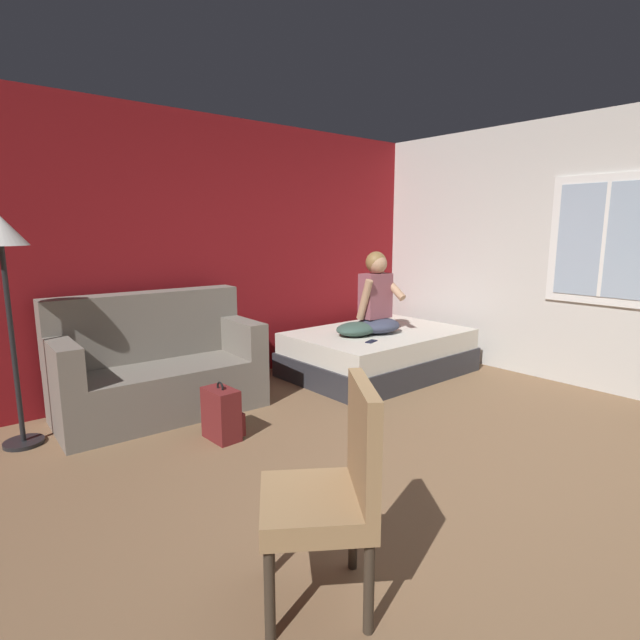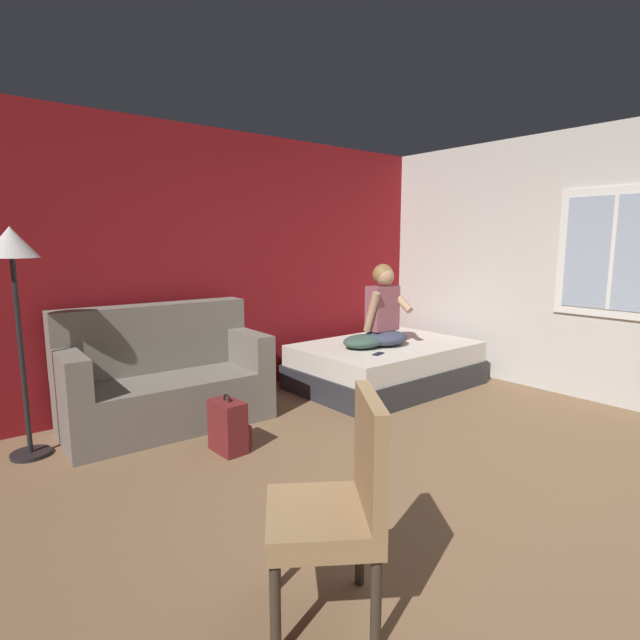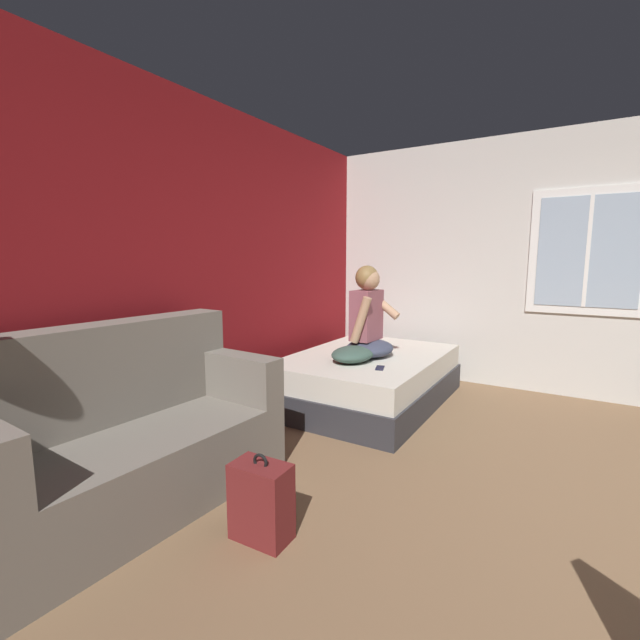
{
  "view_description": "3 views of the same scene",
  "coord_description": "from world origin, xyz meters",
  "px_view_note": "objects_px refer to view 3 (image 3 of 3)",
  "views": [
    {
      "loc": [
        -2.45,
        -1.52,
        1.6
      ],
      "look_at": [
        0.41,
        1.87,
        0.78
      ],
      "focal_mm": 28.0,
      "sensor_mm": 36.0,
      "label": 1
    },
    {
      "loc": [
        -2.45,
        -1.52,
        1.6
      ],
      "look_at": [
        0.39,
        1.94,
        0.89
      ],
      "focal_mm": 28.0,
      "sensor_mm": 36.0,
      "label": 2
    },
    {
      "loc": [
        -2.26,
        0.42,
        1.42
      ],
      "look_at": [
        0.51,
        2.12,
        0.95
      ],
      "focal_mm": 24.0,
      "sensor_mm": 36.0,
      "label": 3
    }
  ],
  "objects_px": {
    "couch": "(128,436)",
    "cell_phone": "(380,368)",
    "person_seated": "(368,320)",
    "throw_pillow": "(353,354)",
    "bed": "(368,378)",
    "backpack": "(262,502)"
  },
  "relations": [
    {
      "from": "bed",
      "to": "throw_pillow",
      "type": "distance_m",
      "value": 0.47
    },
    {
      "from": "couch",
      "to": "bed",
      "type": "bearing_deg",
      "value": -10.51
    },
    {
      "from": "person_seated",
      "to": "backpack",
      "type": "relative_size",
      "value": 1.91
    },
    {
      "from": "backpack",
      "to": "cell_phone",
      "type": "xyz_separation_m",
      "value": [
        1.76,
        0.13,
        0.29
      ]
    },
    {
      "from": "cell_phone",
      "to": "bed",
      "type": "bearing_deg",
      "value": 108.03
    },
    {
      "from": "couch",
      "to": "cell_phone",
      "type": "relative_size",
      "value": 12.07
    },
    {
      "from": "person_seated",
      "to": "throw_pillow",
      "type": "xyz_separation_m",
      "value": [
        -0.28,
        0.02,
        -0.29
      ]
    },
    {
      "from": "person_seated",
      "to": "throw_pillow",
      "type": "bearing_deg",
      "value": 175.71
    },
    {
      "from": "throw_pillow",
      "to": "backpack",
      "type": "bearing_deg",
      "value": -166.53
    },
    {
      "from": "person_seated",
      "to": "couch",
      "type": "bearing_deg",
      "value": 168.58
    },
    {
      "from": "couch",
      "to": "throw_pillow",
      "type": "distance_m",
      "value": 2.05
    },
    {
      "from": "bed",
      "to": "throw_pillow",
      "type": "bearing_deg",
      "value": -179.5
    },
    {
      "from": "bed",
      "to": "person_seated",
      "type": "height_order",
      "value": "person_seated"
    },
    {
      "from": "throw_pillow",
      "to": "cell_phone",
      "type": "xyz_separation_m",
      "value": [
        -0.1,
        -0.32,
        -0.07
      ]
    },
    {
      "from": "throw_pillow",
      "to": "couch",
      "type": "bearing_deg",
      "value": 167.62
    },
    {
      "from": "backpack",
      "to": "throw_pillow",
      "type": "distance_m",
      "value": 1.95
    },
    {
      "from": "couch",
      "to": "backpack",
      "type": "height_order",
      "value": "couch"
    },
    {
      "from": "couch",
      "to": "cell_phone",
      "type": "height_order",
      "value": "couch"
    },
    {
      "from": "couch",
      "to": "throw_pillow",
      "type": "relative_size",
      "value": 3.62
    },
    {
      "from": "bed",
      "to": "throw_pillow",
      "type": "height_order",
      "value": "throw_pillow"
    },
    {
      "from": "person_seated",
      "to": "cell_phone",
      "type": "bearing_deg",
      "value": -141.91
    },
    {
      "from": "bed",
      "to": "couch",
      "type": "xyz_separation_m",
      "value": [
        -2.35,
        0.44,
        0.16
      ]
    }
  ]
}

